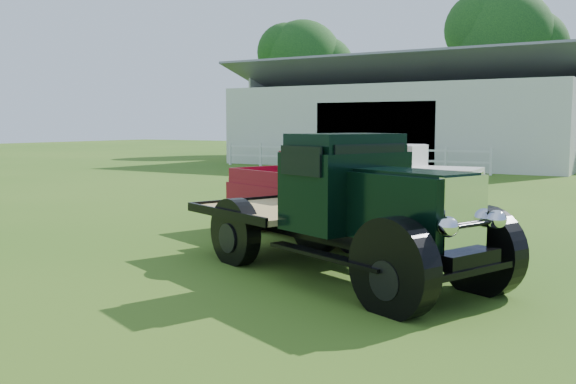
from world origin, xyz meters
The scene contains 8 objects.
ground centered at (0.00, 0.00, 0.00)m, with size 120.00×120.00×0.00m, color #2C5A13.
shed_left centered at (-7.00, 26.00, 2.80)m, with size 18.80×10.20×5.60m, color beige, non-canonical shape.
fence_rail centered at (-8.00, 20.00, 0.60)m, with size 14.20×0.16×1.20m, color white, non-canonical shape.
tree_a centered at (-18.00, 33.00, 5.25)m, with size 6.30×6.30×10.50m, color #123314, non-canonical shape.
tree_b centered at (-4.00, 34.00, 5.75)m, with size 6.90×6.90×11.50m, color #123314, non-canonical shape.
vintage_flatbed centered at (1.74, 0.14, 1.04)m, with size 5.26×2.09×2.09m, color black, non-canonical shape.
red_pickup centered at (0.05, 2.93, 0.87)m, with size 4.75×1.82×1.73m, color maroon, non-canonical shape.
white_pickup centered at (-0.37, 7.39, 0.83)m, with size 4.51×1.75×1.65m, color silver, non-canonical shape.
Camera 1 is at (5.95, -8.20, 2.22)m, focal length 40.00 mm.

